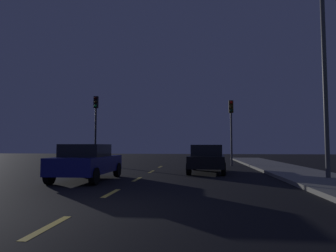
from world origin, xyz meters
The scene contains 12 objects.
ground_plane centered at (0.00, 7.00, 0.00)m, with size 80.00×80.00×0.00m, color black.
sidewalk_curb_right centered at (7.50, 7.00, 0.07)m, with size 3.00×40.00×0.15m, color gray.
lane_stripe_nearest centered at (0.00, -1.20, 0.00)m, with size 0.16×1.60×0.01m, color #EACC4C.
lane_stripe_second centered at (0.00, 2.60, 0.00)m, with size 0.16×1.60×0.01m, color #EACC4C.
lane_stripe_third centered at (0.00, 6.40, 0.00)m, with size 0.16×1.60×0.01m, color #EACC4C.
lane_stripe_fourth centered at (0.00, 10.20, 0.00)m, with size 0.16×1.60×0.01m, color #EACC4C.
lane_stripe_fifth centered at (0.00, 14.00, 0.00)m, with size 0.16×1.60×0.01m, color #EACC4C.
traffic_signal_left centered at (-5.18, 15.70, 3.62)m, with size 0.32×0.38×5.20m.
traffic_signal_right centered at (4.95, 15.70, 3.32)m, with size 0.32×0.38×4.72m.
car_stopped_ahead centered at (3.06, 9.87, 0.75)m, with size 2.14×4.32×1.48m.
car_adjacent_lane centered at (-2.01, 5.83, 0.76)m, with size 1.93×4.17×1.49m.
street_lamp_right centered at (7.54, 6.47, 4.74)m, with size 1.87×0.36×7.98m.
Camera 1 is at (2.65, -6.31, 1.42)m, focal length 32.13 mm.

